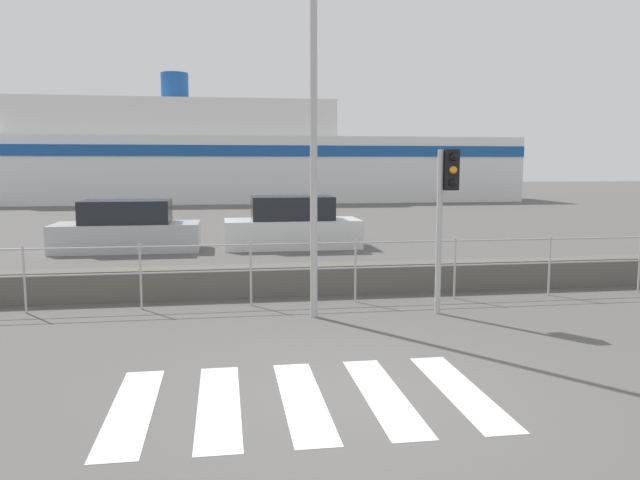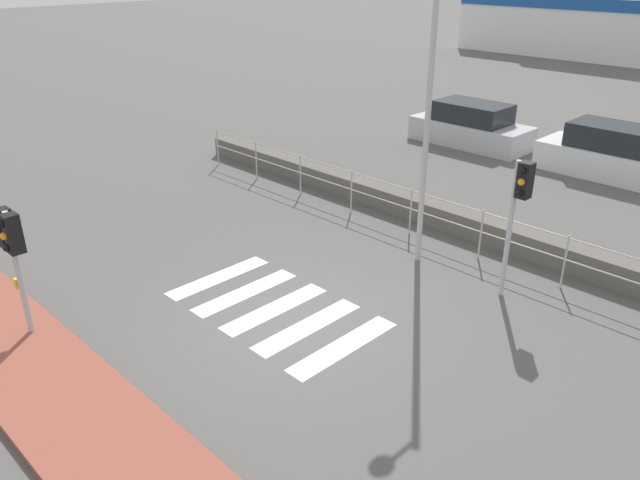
% 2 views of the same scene
% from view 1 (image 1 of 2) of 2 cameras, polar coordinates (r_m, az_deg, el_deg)
% --- Properties ---
extents(ground_plane, '(160.00, 160.00, 0.00)m').
position_cam_1_polar(ground_plane, '(7.09, 3.46, -14.08)').
color(ground_plane, '#565451').
extents(crosswalk, '(4.05, 2.40, 0.01)m').
position_cam_1_polar(crosswalk, '(7.00, -1.59, -14.34)').
color(crosswalk, silver).
rests_on(crosswalk, ground_plane).
extents(seawall, '(19.26, 0.55, 0.58)m').
position_cam_1_polar(seawall, '(12.30, -2.01, -3.62)').
color(seawall, '#605B54').
rests_on(seawall, ground_plane).
extents(harbor_fence, '(17.37, 0.04, 1.17)m').
position_cam_1_polar(harbor_fence, '(11.36, -1.50, -2.04)').
color(harbor_fence, '#B2B2B5').
rests_on(harbor_fence, ground_plane).
extents(traffic_light_far, '(0.34, 0.32, 2.79)m').
position_cam_1_polar(traffic_light_far, '(10.69, 11.46, 4.16)').
color(traffic_light_far, '#B2B2B5').
rests_on(traffic_light_far, ground_plane).
extents(streetlamp, '(0.32, 1.01, 6.38)m').
position_cam_1_polar(streetlamp, '(10.15, -0.45, 14.71)').
color(streetlamp, '#B2B2B5').
rests_on(streetlamp, ground_plane).
extents(ferry_boat, '(37.51, 6.54, 8.55)m').
position_cam_1_polar(ferry_boat, '(43.25, -8.17, 7.30)').
color(ferry_boat, white).
rests_on(ferry_boat, ground_plane).
extents(parked_car_silver, '(4.19, 1.75, 1.50)m').
position_cam_1_polar(parked_car_silver, '(19.23, -17.23, 0.94)').
color(parked_car_silver, '#BCBCC1').
rests_on(parked_car_silver, ground_plane).
extents(parked_car_white, '(4.10, 1.74, 1.57)m').
position_cam_1_polar(parked_car_white, '(19.13, -2.56, 1.31)').
color(parked_car_white, silver).
rests_on(parked_car_white, ground_plane).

